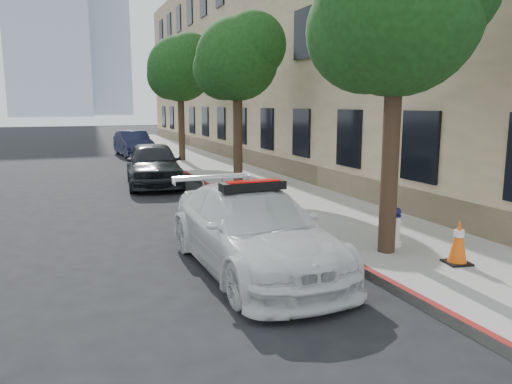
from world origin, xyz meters
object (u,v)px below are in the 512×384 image
Objects in this scene: police_car at (253,230)px; fire_hydrant at (394,227)px; traffic_cone at (458,242)px; parked_car_mid at (153,164)px; parked_car_far at (133,144)px.

police_car is 2.74m from fire_hydrant.
parked_car_mid is at bearing 105.91° from traffic_cone.
parked_car_far is 19.97m from fire_hydrant.
parked_car_far is at bearing 96.41° from traffic_cone.
police_car is at bearing -96.33° from parked_car_far.
parked_car_far is at bearing 81.88° from fire_hydrant.
police_car reaches higher than fire_hydrant.
police_car is 6.45× the size of fire_hydrant.
fire_hydrant is 1.29m from traffic_cone.
parked_car_mid is 1.06× the size of parked_car_far.
parked_car_mid is 9.98m from fire_hydrant.
parked_car_mid is (-0.01, 9.45, 0.06)m from police_car.
parked_car_far is 5.46× the size of traffic_cone.
fire_hydrant is at bearing -68.21° from parked_car_mid.
police_car is 9.46m from parked_car_mid.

